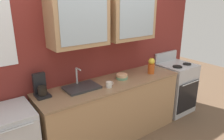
# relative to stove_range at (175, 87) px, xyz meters

# --- Properties ---
(ground_plane) EXTENTS (10.00, 10.00, 0.00)m
(ground_plane) POSITION_rel_stove_range_xyz_m (-1.50, 0.00, -0.47)
(ground_plane) COLOR brown
(back_wall_unit) EXTENTS (3.98, 0.45, 2.67)m
(back_wall_unit) POSITION_rel_stove_range_xyz_m (-1.51, 0.30, 1.01)
(back_wall_unit) COLOR maroon
(back_wall_unit) RESTS_ON ground_plane
(counter) EXTENTS (2.24, 0.62, 0.94)m
(counter) POSITION_rel_stove_range_xyz_m (-1.50, 0.00, -0.01)
(counter) COLOR #A87F56
(counter) RESTS_ON ground_plane
(stove_range) EXTENTS (0.62, 0.64, 1.12)m
(stove_range) POSITION_rel_stove_range_xyz_m (0.00, 0.00, 0.00)
(stove_range) COLOR silver
(stove_range) RESTS_ON ground_plane
(sink_faucet) EXTENTS (0.46, 0.32, 0.27)m
(sink_faucet) POSITION_rel_stove_range_xyz_m (-1.97, 0.06, 0.48)
(sink_faucet) COLOR #2D2D30
(sink_faucet) RESTS_ON counter
(bowl_stack) EXTENTS (0.18, 0.18, 0.08)m
(bowl_stack) POSITION_rel_stove_range_xyz_m (-1.30, 0.02, 0.50)
(bowl_stack) COLOR #669972
(bowl_stack) RESTS_ON counter
(vase) EXTENTS (0.11, 0.11, 0.26)m
(vase) POSITION_rel_stove_range_xyz_m (-0.76, -0.06, 0.59)
(vase) COLOR #BF4C19
(vase) RESTS_ON counter
(cup_near_sink) EXTENTS (0.12, 0.08, 0.08)m
(cup_near_sink) POSITION_rel_stove_range_xyz_m (-1.64, -0.13, 0.50)
(cup_near_sink) COLOR silver
(cup_near_sink) RESTS_ON counter
(coffee_maker) EXTENTS (0.17, 0.20, 0.29)m
(coffee_maker) POSITION_rel_stove_range_xyz_m (-2.49, 0.16, 0.57)
(coffee_maker) COLOR black
(coffee_maker) RESTS_ON counter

